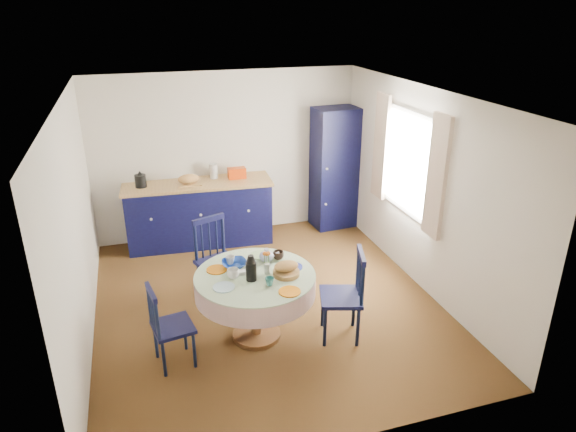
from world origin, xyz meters
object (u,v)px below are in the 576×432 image
mug_b (270,281)px  mug_c (278,255)px  dining_table (256,285)px  chair_left (169,326)px  chair_far (217,260)px  cobalt_bowl (234,264)px  chair_right (345,295)px  pantry_cabinet (335,168)px  kitchen_counter (199,212)px  mug_a (233,274)px  mug_d (230,260)px

mug_b → mug_c: 0.57m
dining_table → chair_left: size_ratio=1.42×
chair_far → cobalt_bowl: 0.74m
chair_left → cobalt_bowl: size_ratio=3.38×
dining_table → chair_far: bearing=106.1°
mug_c → cobalt_bowl: bearing=-177.1°
dining_table → chair_right: 0.95m
pantry_cabinet → mug_c: (-1.61, -2.36, -0.14)m
mug_c → cobalt_bowl: 0.50m
chair_left → chair_right: (1.84, -0.08, 0.06)m
dining_table → chair_left: bearing=-168.5°
chair_far → mug_c: bearing=-67.6°
kitchen_counter → chair_left: (-0.70, -2.77, -0.04)m
kitchen_counter → mug_a: kitchen_counter is taller
chair_right → mug_d: bearing=-100.5°
chair_far → mug_c: 0.93m
dining_table → chair_far: 0.96m
chair_right → cobalt_bowl: bearing=-97.9°
dining_table → chair_right: dining_table is taller
mug_a → mug_b: mug_a is taller
chair_far → mug_d: size_ratio=10.34×
kitchen_counter → dining_table: 2.59m
pantry_cabinet → cobalt_bowl: 3.19m
dining_table → mug_c: (0.32, 0.26, 0.17)m
chair_far → chair_right: (1.17, -1.18, -0.01)m
cobalt_bowl → pantry_cabinet: bearing=48.5°
chair_right → mug_b: size_ratio=11.15×
mug_b → mug_d: bearing=117.1°
pantry_cabinet → mug_b: bearing=-127.4°
cobalt_bowl → dining_table: bearing=-53.1°
dining_table → mug_d: 0.41m
kitchen_counter → chair_right: 3.06m
mug_d → kitchen_counter: bearing=90.8°
chair_left → mug_c: bearing=-80.0°
kitchen_counter → mug_d: bearing=-85.2°
chair_left → chair_far: size_ratio=0.86×
kitchen_counter → mug_c: 2.40m
cobalt_bowl → mug_b: bearing=-62.0°
chair_far → mug_d: chair_far is taller
kitchen_counter → chair_far: 1.66m
chair_far → mug_b: chair_far is taller
dining_table → mug_a: (-0.24, -0.00, 0.17)m
chair_left → mug_c: 1.39m
mug_a → mug_d: size_ratio=1.29×
cobalt_bowl → mug_c: bearing=2.9°
kitchen_counter → mug_c: bearing=-72.4°
cobalt_bowl → kitchen_counter: bearing=91.5°
kitchen_counter → chair_far: (-0.03, -1.66, 0.03)m
chair_right → mug_d: 1.29m
mug_c → cobalt_bowl: mug_c is taller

